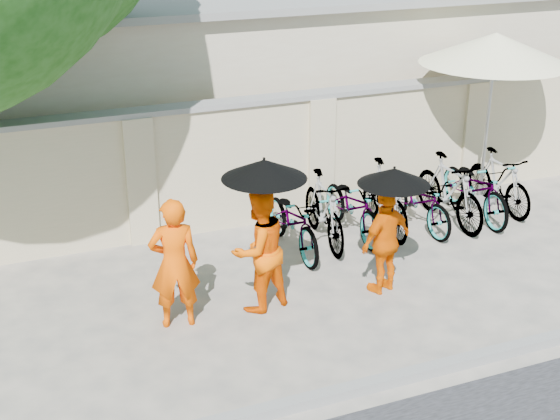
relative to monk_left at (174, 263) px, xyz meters
name	(u,v)px	position (x,y,z in m)	size (l,w,h in m)	color
ground	(278,323)	(1.19, -0.47, -0.85)	(80.00, 80.00, 0.00)	#ADA08F
kerb	(338,393)	(1.19, -2.17, -0.79)	(40.00, 0.16, 0.12)	gray
compound_wall	(261,163)	(2.19, 2.73, 0.15)	(20.00, 0.30, 2.00)	#C7B593
building_behind	(240,73)	(3.19, 6.53, 0.75)	(14.00, 6.00, 3.20)	#BAAA8F
monk_left	(174,263)	(0.00, 0.00, 0.00)	(0.62, 0.41, 1.70)	#FF5400
monk_center	(259,250)	(1.11, 0.00, -0.02)	(0.81, 0.63, 1.66)	#FF5B00
parasol_center	(264,169)	(1.16, -0.08, 1.09)	(1.06, 1.06, 1.13)	black
monk_right	(386,241)	(2.85, -0.20, -0.11)	(0.87, 0.36, 1.48)	#F26300
parasol_right	(394,176)	(2.87, -0.28, 0.83)	(0.94, 0.94, 0.96)	black
patio_umbrella	(495,50)	(6.05, 2.05, 1.81)	(3.24, 3.24, 2.94)	gray
bike_0	(293,221)	(2.20, 1.42, -0.36)	(0.65, 1.87, 0.98)	#ABABAB
bike_1	(324,210)	(2.76, 1.53, -0.30)	(0.51, 1.82, 1.09)	#ABABAB
bike_2	(353,206)	(3.31, 1.61, -0.36)	(0.65, 1.87, 0.98)	#ABABAB
bike_3	(385,198)	(3.86, 1.60, -0.29)	(0.52, 1.85, 1.11)	#ABABAB
bike_4	(418,200)	(4.42, 1.48, -0.38)	(0.62, 1.78, 0.94)	#ABABAB
bike_5	(449,191)	(4.97, 1.45, -0.29)	(0.53, 1.88, 1.13)	#ABABAB
bike_6	(476,188)	(5.53, 1.50, -0.34)	(0.68, 1.96, 1.03)	#ABABAB
bike_7	(499,181)	(6.08, 1.61, -0.34)	(0.48, 1.71, 1.03)	#ABABAB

